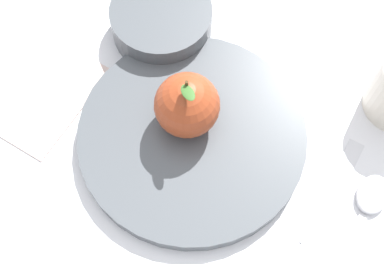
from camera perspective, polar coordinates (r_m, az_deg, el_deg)
ground_plane at (r=0.58m, az=0.85°, el=-3.23°), size 2.40×2.40×0.00m
dinner_plate at (r=0.58m, az=-0.00°, el=-0.35°), size 0.26×0.26×0.02m
apple at (r=0.55m, az=-0.56°, el=2.99°), size 0.07×0.07×0.09m
side_bowl at (r=0.65m, az=-3.42°, el=12.44°), size 0.13×0.13×0.04m
knife at (r=0.57m, az=13.12°, el=-11.45°), size 0.18×0.14×0.01m
spoon at (r=0.59m, az=18.84°, el=-8.08°), size 0.15×0.12×0.01m
linen_napkin at (r=0.65m, az=-16.34°, el=4.17°), size 0.18×0.17×0.00m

